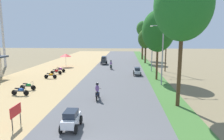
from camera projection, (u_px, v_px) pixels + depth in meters
parked_motorbike_second at (20, 91)px, 20.26m from camera, size 1.80×0.54×0.94m
parked_motorbike_third at (28, 86)px, 22.26m from camera, size 1.80×0.54×0.94m
parked_motorbike_fourth at (51, 75)px, 28.31m from camera, size 1.80×0.54×0.94m
parked_motorbike_fifth at (56, 71)px, 31.41m from camera, size 1.80×0.54×0.94m
parked_motorbike_sixth at (60, 69)px, 33.18m from camera, size 1.80×0.54×0.94m
street_signboard at (16, 112)px, 13.07m from camera, size 0.06×1.30×1.50m
vendor_umbrella at (66, 55)px, 38.86m from camera, size 2.20×2.20×2.52m
median_tree_nearest at (183, 6)px, 15.98m from camera, size 4.63×4.63×11.16m
median_tree_second at (158, 31)px, 26.71m from camera, size 4.29×4.29×9.34m
median_tree_third at (146, 39)px, 43.76m from camera, size 3.38×3.38×7.45m
median_tree_fourth at (143, 29)px, 50.43m from camera, size 3.23×3.23×9.61m
streetlamp_near at (163, 50)px, 24.05m from camera, size 3.16×0.20×7.27m
streetlamp_mid at (152, 43)px, 33.44m from camera, size 3.16×0.20×8.37m
utility_pole_near at (166, 44)px, 33.62m from camera, size 1.80×0.20×9.04m
car_hatchback_white at (71, 119)px, 12.90m from camera, size 1.04×2.00×1.23m
car_sedan_silver at (137, 71)px, 30.63m from camera, size 1.10×2.26×1.19m
car_van_charcoal at (104, 60)px, 42.38m from camera, size 1.19×2.41×1.67m
motorbike_foreground_rider at (97, 92)px, 18.83m from camera, size 0.54×1.80×1.66m
motorbike_ahead_second at (111, 65)px, 36.05m from camera, size 0.54×1.80×1.66m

